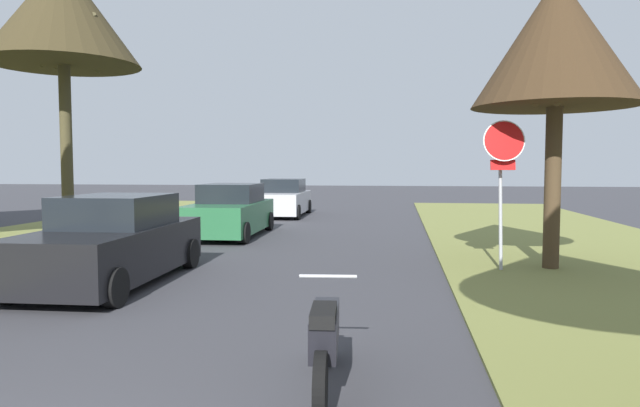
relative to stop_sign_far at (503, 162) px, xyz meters
The scene contains 7 objects.
stop_sign_far is the anchor object (origin of this frame).
street_tree_right_mid_a 2.59m from the stop_sign_far, 19.04° to the left, with size 3.25×3.25×5.81m.
street_tree_left_mid_b 11.52m from the stop_sign_far, 168.06° to the left, with size 3.86×3.86×7.36m.
parked_sedan_black 7.52m from the stop_sign_far, 164.22° to the right, with size 2.04×4.45×1.57m.
parked_sedan_green 8.74m from the stop_sign_far, 144.99° to the left, with size 2.04×4.45×1.57m.
parked_sedan_silver 13.86m from the stop_sign_far, 119.89° to the left, with size 2.04×4.45×1.57m.
parked_motorcycle 7.06m from the stop_sign_far, 113.15° to the right, with size 0.60×2.05×0.97m.
Camera 1 is at (2.69, -2.21, 2.09)m, focal length 31.48 mm.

